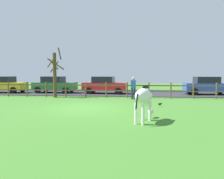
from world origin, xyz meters
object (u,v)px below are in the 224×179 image
at_px(parked_car_red, 105,85).
at_px(visitor_near_fence, 133,87).
at_px(crow_on_grass, 160,104).
at_px(parked_car_green, 55,84).
at_px(zebra, 144,98).
at_px(parked_car_blue, 207,85).
at_px(parked_car_yellow, 4,84).
at_px(bare_tree, 55,73).

relative_size(parked_car_red, visitor_near_fence, 2.49).
bearing_deg(crow_on_grass, parked_car_green, 142.08).
height_order(zebra, crow_on_grass, zebra).
relative_size(parked_car_blue, parked_car_red, 0.98).
height_order(zebra, parked_car_yellow, parked_car_yellow).
distance_m(bare_tree, parked_car_red, 4.90).
relative_size(parked_car_green, visitor_near_fence, 2.46).
relative_size(bare_tree, zebra, 2.11).
relative_size(parked_car_yellow, parked_car_green, 1.01).
bearing_deg(visitor_near_fence, zebra, -85.87).
relative_size(crow_on_grass, visitor_near_fence, 0.13).
height_order(parked_car_yellow, parked_car_green, same).
distance_m(crow_on_grass, parked_car_green, 11.64).
xyz_separation_m(parked_car_red, parked_car_green, (-4.88, 0.19, 0.00)).
xyz_separation_m(bare_tree, parked_car_green, (-1.46, 3.53, -1.07)).
bearing_deg(bare_tree, parked_car_yellow, 154.53).
height_order(parked_car_green, visitor_near_fence, visitor_near_fence).
bearing_deg(parked_car_blue, parked_car_yellow, -178.84).
bearing_deg(parked_car_yellow, zebra, -39.62).
bearing_deg(zebra, parked_car_yellow, 140.38).
bearing_deg(visitor_near_fence, bare_tree, 175.75).
bearing_deg(parked_car_red, parked_car_yellow, -178.05).
bearing_deg(zebra, bare_tree, 130.72).
distance_m(crow_on_grass, parked_car_red, 8.19).
bearing_deg(parked_car_yellow, parked_car_red, 1.95).
relative_size(zebra, parked_car_blue, 0.46).
height_order(bare_tree, parked_car_yellow, bare_tree).
bearing_deg(parked_car_blue, crow_on_grass, -124.60).
xyz_separation_m(bare_tree, parked_car_blue, (12.53, 3.39, -1.07)).
height_order(bare_tree, crow_on_grass, bare_tree).
distance_m(parked_car_blue, parked_car_red, 9.11).
xyz_separation_m(bare_tree, crow_on_grass, (7.71, -3.61, -1.79)).
relative_size(crow_on_grass, parked_car_green, 0.05).
distance_m(parked_car_green, visitor_near_fence, 8.56).
relative_size(bare_tree, parked_car_green, 0.96).
height_order(bare_tree, visitor_near_fence, bare_tree).
distance_m(parked_car_blue, parked_car_green, 13.99).
bearing_deg(bare_tree, zebra, -49.28).
bearing_deg(bare_tree, parked_car_red, 44.26).
relative_size(parked_car_yellow, parked_car_red, 0.99).
height_order(bare_tree, parked_car_red, bare_tree).
height_order(bare_tree, zebra, bare_tree).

